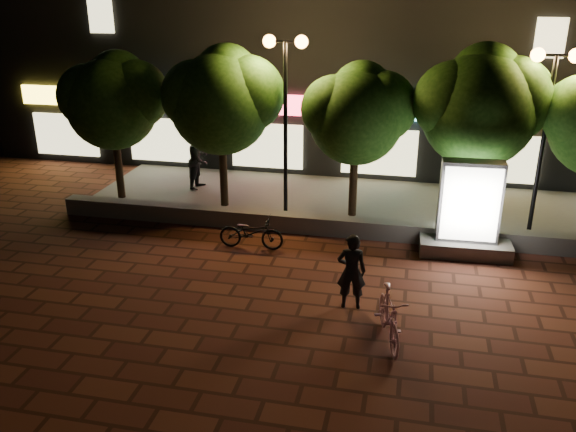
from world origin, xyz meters
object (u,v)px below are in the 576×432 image
(tree_left, at_px, (223,97))
(ad_kiosk, at_px, (468,217))
(tree_mid, at_px, (358,111))
(pedestrian, at_px, (199,160))
(rider, at_px, (351,271))
(scooter_parked, at_px, (251,232))
(street_lamp_right, at_px, (551,95))
(tree_right, at_px, (482,103))
(tree_far_left, at_px, (114,98))
(scooter_pink, at_px, (389,317))
(street_lamp_left, at_px, (285,80))

(tree_left, xyz_separation_m, ad_kiosk, (7.09, -1.96, -2.44))
(tree_mid, bearing_deg, pedestrian, 165.29)
(pedestrian, bearing_deg, rider, -132.98)
(tree_mid, height_order, ad_kiosk, tree_mid)
(scooter_parked, distance_m, pedestrian, 5.24)
(tree_left, height_order, ad_kiosk, tree_left)
(ad_kiosk, distance_m, rider, 4.28)
(tree_left, xyz_separation_m, street_lamp_right, (8.95, -0.26, 0.45))
(tree_left, xyz_separation_m, pedestrian, (-1.39, 1.41, -2.40))
(ad_kiosk, relative_size, pedestrian, 1.29)
(rider, bearing_deg, tree_right, -123.96)
(tree_right, distance_m, street_lamp_right, 1.70)
(scooter_parked, xyz_separation_m, pedestrian, (-2.97, 4.27, 0.59))
(tree_left, distance_m, tree_mid, 4.00)
(tree_far_left, bearing_deg, tree_right, 0.00)
(tree_mid, distance_m, scooter_parked, 4.65)
(tree_right, relative_size, rider, 2.96)
(tree_far_left, bearing_deg, scooter_pink, -36.34)
(tree_mid, height_order, scooter_parked, tree_mid)
(tree_right, bearing_deg, scooter_parked, -153.44)
(tree_far_left, xyz_separation_m, ad_kiosk, (10.59, -1.96, -2.29))
(scooter_parked, bearing_deg, ad_kiosk, -82.70)
(street_lamp_right, xyz_separation_m, rider, (-4.44, -5.11, -3.04))
(street_lamp_right, distance_m, scooter_pink, 7.95)
(tree_far_left, relative_size, tree_mid, 1.03)
(ad_kiosk, bearing_deg, street_lamp_left, 161.72)
(tree_right, bearing_deg, pedestrian, 170.76)
(tree_right, xyz_separation_m, pedestrian, (-8.69, 1.41, -2.52))
(street_lamp_left, relative_size, street_lamp_right, 1.04)
(tree_right, height_order, rider, tree_right)
(tree_right, distance_m, pedestrian, 9.16)
(ad_kiosk, bearing_deg, scooter_pink, -110.51)
(tree_far_left, distance_m, tree_right, 10.81)
(tree_mid, bearing_deg, scooter_pink, -78.03)
(street_lamp_right, relative_size, ad_kiosk, 2.00)
(rider, distance_m, pedestrian, 8.99)
(street_lamp_left, distance_m, pedestrian, 4.78)
(tree_far_left, height_order, street_lamp_left, street_lamp_left)
(tree_left, distance_m, ad_kiosk, 7.75)
(street_lamp_left, distance_m, scooter_parked, 4.43)
(street_lamp_right, bearing_deg, rider, -131.01)
(street_lamp_left, height_order, scooter_pink, street_lamp_left)
(tree_far_left, distance_m, street_lamp_right, 12.47)
(tree_left, xyz_separation_m, street_lamp_left, (1.95, -0.26, 0.58))
(tree_mid, xyz_separation_m, ad_kiosk, (3.10, -1.96, -2.21))
(tree_left, bearing_deg, pedestrian, 134.49)
(tree_far_left, height_order, tree_right, tree_right)
(scooter_pink, bearing_deg, ad_kiosk, 55.30)
(tree_far_left, bearing_deg, scooter_parked, -29.31)
(street_lamp_right, bearing_deg, tree_right, 170.90)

